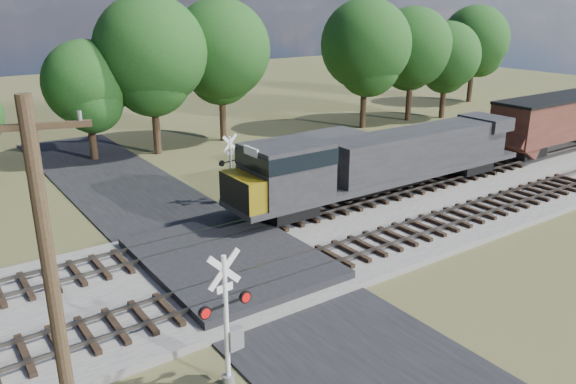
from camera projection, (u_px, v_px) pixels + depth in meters
ground at (235, 271)px, 24.82m from camera, size 160.00×160.00×0.00m
ballast_bed at (390, 217)px, 30.58m from camera, size 140.00×10.00×0.30m
road at (235, 270)px, 24.81m from camera, size 7.00×60.00×0.08m
crossing_panel at (229, 260)px, 25.11m from camera, size 7.00×9.00×0.62m
track_near at (319, 261)px, 24.83m from camera, size 140.00×2.60×0.33m
track_far at (259, 226)px, 28.71m from camera, size 140.00×2.60×0.33m
crossing_signal_near at (229, 330)px, 16.93m from camera, size 1.83×0.41×4.53m
crossing_signal_far at (230, 175)px, 32.56m from camera, size 1.66×0.44×4.14m
utility_pole at (55, 304)px, 12.09m from camera, size 2.30×0.79×9.64m
equipment_shed at (339, 155)px, 37.86m from camera, size 4.38×4.38×2.87m
treeline at (238, 59)px, 45.30m from camera, size 83.99×11.84×11.96m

